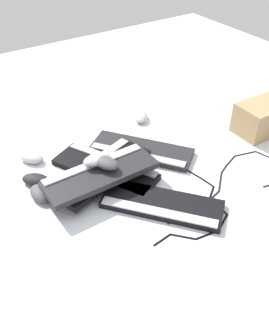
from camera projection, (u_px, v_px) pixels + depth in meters
name	position (u px, v px, depth m)	size (l,w,h in m)	color
ground_plane	(149.00, 174.00, 1.53)	(3.20, 3.20, 0.00)	silver
keyboard_0	(162.00, 205.00, 1.37)	(0.43, 0.40, 0.03)	black
keyboard_1	(141.00, 150.00, 1.63)	(0.44, 0.38, 0.03)	#232326
keyboard_2	(106.00, 169.00, 1.53)	(0.46, 0.33, 0.03)	black
keyboard_3	(102.00, 171.00, 1.47)	(0.28, 0.46, 0.03)	black
keyboard_4	(101.00, 174.00, 1.41)	(0.15, 0.44, 0.03)	#232326
mouse_0	(97.00, 160.00, 1.42)	(0.11, 0.07, 0.04)	#B7B7BC
mouse_1	(32.00, 157.00, 1.58)	(0.11, 0.07, 0.04)	#B7B7BC
mouse_2	(141.00, 117.00, 1.85)	(0.11, 0.07, 0.04)	#B7B7BC
mouse_3	(36.00, 180.00, 1.47)	(0.11, 0.07, 0.04)	black
mouse_4	(105.00, 162.00, 1.41)	(0.11, 0.07, 0.04)	#4C4C51
mouse_5	(40.00, 193.00, 1.40)	(0.11, 0.07, 0.04)	#4C4C51
cable_0	(238.00, 178.00, 1.50)	(0.23, 0.61, 0.01)	black
cable_1	(202.00, 210.00, 1.36)	(0.33, 0.37, 0.01)	black
cardboard_box	(266.00, 116.00, 1.75)	(0.29, 0.16, 0.14)	tan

